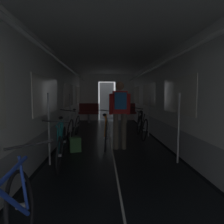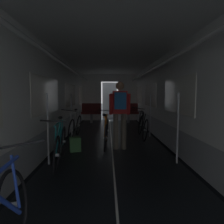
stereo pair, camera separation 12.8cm
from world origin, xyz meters
The scene contains 9 objects.
train_car_shell centered at (0.00, 3.60, 1.70)m, with size 3.14×12.34×2.57m.
bench_seat_far_left centered at (-0.90, 8.07, 0.57)m, with size 0.98×0.51×0.95m.
bench_seat_far_right centered at (0.90, 8.07, 0.57)m, with size 0.98×0.51×0.95m.
bicycle_black centered at (1.00, 4.51, 0.38)m, with size 0.44×1.69×0.96m.
bicycle_teal centered at (-1.04, 2.11, 0.38)m, with size 0.44×1.69×0.95m.
bicycle_white centered at (-1.13, 4.54, 0.38)m, with size 0.44×1.69×0.95m.
person_cyclist_aisle centered at (0.19, 3.17, 1.02)m, with size 0.53×0.37×1.69m.
bicycle_orange_in_aisle centered at (-0.15, 3.44, 0.38)m, with size 0.44×1.69×0.94m.
backpack_on_floor centered at (-0.90, 3.02, 0.17)m, with size 0.26×0.20×0.34m, color #3D703D.
Camera 1 is at (-0.23, -1.83, 1.37)m, focal length 32.68 mm.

